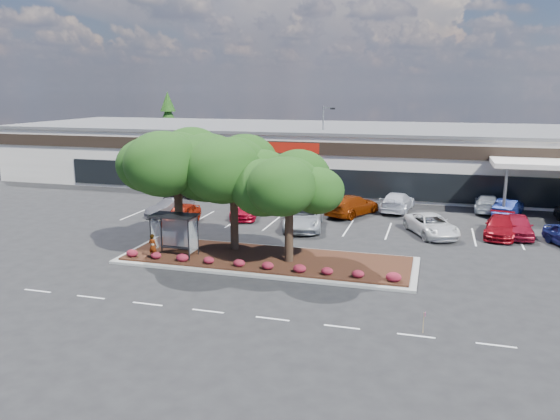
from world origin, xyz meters
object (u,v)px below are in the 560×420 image
(survey_stake, at_px, (424,320))
(car_1, at_px, (170,208))
(light_pole, at_px, (324,154))
(car_0, at_px, (182,214))

(survey_stake, bearing_deg, car_1, 140.57)
(light_pole, relative_size, survey_stake, 9.00)
(car_0, distance_m, car_1, 3.08)
(survey_stake, distance_m, car_1, 26.93)
(car_0, relative_size, car_1, 1.07)
(car_1, bearing_deg, survey_stake, -15.87)
(light_pole, height_order, car_1, light_pole)
(survey_stake, xyz_separation_m, car_0, (-18.65, 14.89, 0.15))
(car_1, bearing_deg, car_0, -22.25)
(light_pole, xyz_separation_m, survey_stake, (10.89, -31.60, -3.16))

